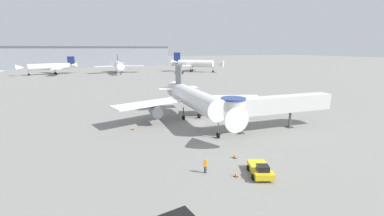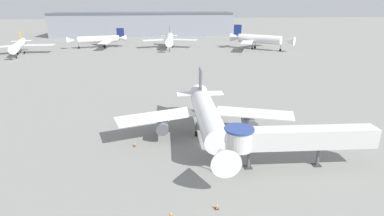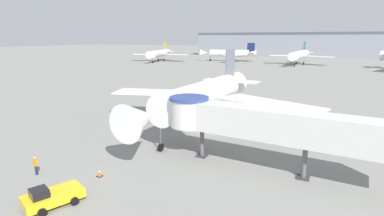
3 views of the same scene
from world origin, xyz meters
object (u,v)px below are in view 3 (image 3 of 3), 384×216
Objects in this scene: background_jet_gold_tail at (160,53)px; main_airplane at (203,96)px; traffic_cone_port_wing at (128,116)px; traffic_cone_near_nose at (99,173)px; background_jet_navy_tail at (230,53)px; pushback_tug_yellow at (52,196)px; background_jet_green_tail at (300,55)px; traffic_cone_apron_front at (36,188)px; ground_crew_marshaller at (36,164)px; jet_bridge at (257,122)px.

main_airplane is at bearing -69.15° from background_jet_gold_tail.
traffic_cone_port_wing is 20.13m from traffic_cone_near_nose.
background_jet_navy_tail is (-34.01, 133.10, 3.85)m from traffic_cone_near_nose.
pushback_tug_yellow is at bearing -92.57° from main_airplane.
traffic_cone_near_nose reaches higher than traffic_cone_port_wing.
traffic_cone_near_nose is at bearing 1.35° from background_jet_navy_tail.
pushback_tug_yellow is 24.77m from traffic_cone_port_wing.
background_jet_navy_tail reaches higher than background_jet_gold_tail.
background_jet_gold_tail is at bearing -167.14° from background_jet_green_tail.
ground_crew_marshaller is (-2.81, 2.12, 0.69)m from traffic_cone_apron_front.
background_jet_gold_tail is (-56.33, 98.23, 3.87)m from traffic_cone_port_wing.
traffic_cone_apron_front is at bearing -99.64° from main_airplane.
traffic_cone_near_nose is 5.89m from ground_crew_marshaller.
traffic_cone_near_nose is 0.03× the size of background_jet_navy_tail.
ground_crew_marshaller is at bearing -89.57° from background_jet_green_tail.
pushback_tug_yellow is 5.15m from traffic_cone_near_nose.
traffic_cone_apron_front is 0.02× the size of background_jet_navy_tail.
jet_bridge is 32.55× the size of traffic_cone_apron_front.
background_jet_gold_tail reaches higher than jet_bridge.
jet_bridge is 15.06m from traffic_cone_near_nose.
main_airplane is at bearing 83.76° from traffic_cone_near_nose.
traffic_cone_apron_front is at bearing -120.50° from traffic_cone_near_nose.
background_jet_navy_tail is (-23.72, 115.80, 3.88)m from traffic_cone_port_wing.
traffic_cone_port_wing is at bearing -1.41° from background_jet_navy_tail.
background_jet_green_tail is at bearing 83.94° from traffic_cone_port_wing.
traffic_cone_port_wing is at bearing 136.81° from pushback_tug_yellow.
traffic_cone_apron_front is at bearing -0.11° from background_jet_navy_tail.
ground_crew_marshaller is 0.06× the size of background_jet_green_tail.
ground_crew_marshaller is at bearing -108.07° from main_airplane.
background_jet_green_tail is at bearing 98.59° from jet_bridge.
main_airplane reaches higher than pushback_tug_yellow.
pushback_tug_yellow is at bearing -64.95° from traffic_cone_port_wing.
jet_bridge is 133.27m from background_jet_navy_tail.
main_airplane reaches higher than traffic_cone_near_nose.
background_jet_green_tail is (-0.65, 108.70, 0.20)m from main_airplane.
pushback_tug_yellow is at bearing -87.08° from background_jet_green_tail.
background_jet_green_tail is (1.33, 126.83, 4.20)m from traffic_cone_near_nose.
main_airplane is 1.08× the size of background_jet_navy_tail.
traffic_cone_near_nose is (10.29, -17.30, 0.03)m from traffic_cone_port_wing.
main_airplane is 1.47× the size of jet_bridge.
traffic_cone_port_wing is 0.41× the size of ground_crew_marshaller.
jet_bridge is 0.73× the size of background_jet_gold_tail.
background_jet_gold_tail reaches higher than pushback_tug_yellow.
background_jet_gold_tail reaches higher than ground_crew_marshaller.
pushback_tug_yellow is 5.99× the size of traffic_cone_near_nose.
background_jet_navy_tail is (-34.20, 138.24, 3.53)m from pushback_tug_yellow.
jet_bridge is 18.13m from pushback_tug_yellow.
background_jet_navy_tail is (-35.99, 114.97, -0.15)m from main_airplane.
background_jet_navy_tail is (-46.04, 125.06, -0.32)m from jet_bridge.
traffic_cone_port_wing is (-22.33, 9.26, -4.20)m from jet_bridge.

